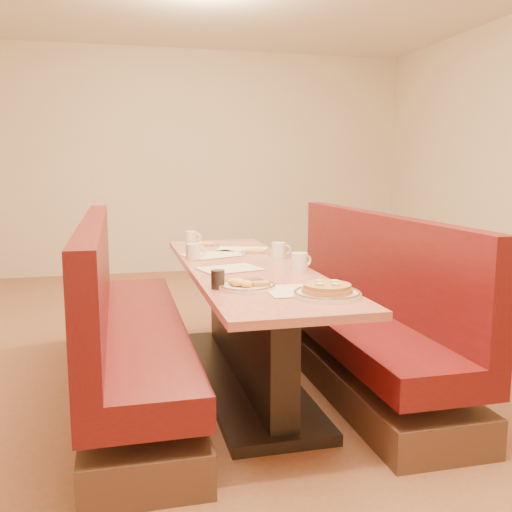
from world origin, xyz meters
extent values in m
plane|color=#9E6647|center=(0.00, 0.00, 0.00)|extent=(8.00, 8.00, 0.00)
cube|color=beige|center=(0.00, 4.00, 1.40)|extent=(6.00, 0.04, 2.80)
cube|color=black|center=(0.00, 0.00, 0.03)|extent=(0.55, 1.88, 0.06)
cube|color=black|center=(0.00, 0.00, 0.35)|extent=(0.15, 1.75, 0.71)
cube|color=#C5745B|center=(0.00, 0.00, 0.73)|extent=(0.70, 2.50, 0.04)
cube|color=#4C3326|center=(-0.68, 0.00, 0.10)|extent=(0.55, 2.50, 0.20)
cube|color=#5D1016|center=(-0.68, 0.00, 0.37)|extent=(0.55, 2.50, 0.16)
cube|color=#5D1016|center=(-0.89, 0.00, 0.75)|extent=(0.12, 2.50, 0.60)
cube|color=#4C3326|center=(0.68, 0.00, 0.10)|extent=(0.55, 2.50, 0.20)
cube|color=#5D1016|center=(0.68, 0.00, 0.37)|extent=(0.55, 2.50, 0.16)
cube|color=#5D1016|center=(0.89, 0.00, 0.75)|extent=(0.12, 2.50, 0.60)
cube|color=#F6E1C0|center=(-0.12, -0.11, 0.75)|extent=(0.40, 0.34, 0.00)
cube|color=#F6E1C0|center=(0.12, -0.77, 0.75)|extent=(0.37, 0.28, 0.00)
cube|color=#F6E1C0|center=(-0.12, 0.45, 0.75)|extent=(0.47, 0.42, 0.00)
cube|color=#F6E1C0|center=(0.12, 0.66, 0.75)|extent=(0.43, 0.38, 0.00)
cylinder|color=white|center=(0.18, -0.92, 0.76)|extent=(0.32, 0.32, 0.02)
torus|color=brown|center=(0.18, -0.92, 0.77)|extent=(0.31, 0.31, 0.01)
cylinder|color=#B87342|center=(0.18, -0.92, 0.78)|extent=(0.24, 0.24, 0.02)
cylinder|color=#B87342|center=(0.18, -0.92, 0.80)|extent=(0.22, 0.22, 0.02)
cylinder|color=beige|center=(0.23, -0.90, 0.82)|extent=(0.04, 0.04, 0.01)
cylinder|color=beige|center=(0.16, -0.88, 0.82)|extent=(0.04, 0.04, 0.01)
cylinder|color=beige|center=(0.14, -0.94, 0.82)|extent=(0.04, 0.04, 0.01)
cylinder|color=beige|center=(0.21, -0.97, 0.82)|extent=(0.04, 0.04, 0.01)
cylinder|color=white|center=(-0.14, -0.65, 0.76)|extent=(0.29, 0.29, 0.02)
torus|color=brown|center=(-0.14, -0.65, 0.77)|extent=(0.28, 0.28, 0.01)
ellipsoid|color=yellow|center=(-0.19, -0.68, 0.79)|extent=(0.07, 0.07, 0.04)
ellipsoid|color=yellow|center=(-0.15, -0.71, 0.79)|extent=(0.06, 0.06, 0.03)
ellipsoid|color=yellow|center=(-0.21, -0.64, 0.78)|extent=(0.06, 0.06, 0.03)
cylinder|color=brown|center=(-0.10, -0.63, 0.78)|extent=(0.11, 0.05, 0.02)
cylinder|color=brown|center=(-0.11, -0.60, 0.78)|extent=(0.11, 0.05, 0.02)
cube|color=gold|center=(-0.08, -0.69, 0.78)|extent=(0.09, 0.07, 0.02)
cylinder|color=white|center=(0.16, 0.42, 0.76)|extent=(0.20, 0.20, 0.02)
torus|color=brown|center=(0.16, 0.42, 0.77)|extent=(0.20, 0.20, 0.01)
cylinder|color=#CE8E48|center=(0.16, 0.42, 0.77)|extent=(0.14, 0.14, 0.02)
ellipsoid|color=yellow|center=(0.14, 0.43, 0.78)|extent=(0.04, 0.04, 0.02)
cylinder|color=white|center=(-0.12, 0.85, 0.76)|extent=(0.22, 0.22, 0.02)
torus|color=brown|center=(-0.12, 0.85, 0.77)|extent=(0.21, 0.21, 0.01)
cylinder|color=#CE8E48|center=(-0.12, 0.85, 0.78)|extent=(0.15, 0.15, 0.02)
ellipsoid|color=yellow|center=(-0.15, 0.87, 0.78)|extent=(0.04, 0.04, 0.02)
cylinder|color=white|center=(0.27, -0.24, 0.80)|extent=(0.10, 0.10, 0.10)
torus|color=white|center=(0.32, -0.22, 0.80)|extent=(0.07, 0.04, 0.07)
cylinder|color=black|center=(0.27, -0.24, 0.85)|extent=(0.08, 0.08, 0.01)
cylinder|color=white|center=(-0.28, 0.31, 0.80)|extent=(0.09, 0.09, 0.10)
torus|color=white|center=(-0.23, 0.31, 0.80)|extent=(0.07, 0.02, 0.07)
cylinder|color=black|center=(-0.28, 0.31, 0.84)|extent=(0.08, 0.08, 0.01)
cylinder|color=white|center=(0.28, 0.24, 0.80)|extent=(0.09, 0.09, 0.10)
torus|color=white|center=(0.33, 0.23, 0.80)|extent=(0.07, 0.03, 0.07)
cylinder|color=black|center=(0.28, 0.24, 0.84)|extent=(0.08, 0.08, 0.01)
cylinder|color=white|center=(-0.19, 1.10, 0.80)|extent=(0.09, 0.09, 0.10)
torus|color=white|center=(-0.15, 1.11, 0.80)|extent=(0.07, 0.02, 0.07)
cylinder|color=black|center=(-0.19, 1.10, 0.84)|extent=(0.08, 0.08, 0.01)
cylinder|color=black|center=(-0.28, -0.63, 0.80)|extent=(0.06, 0.06, 0.09)
cylinder|color=silver|center=(-0.28, -0.63, 0.80)|extent=(0.07, 0.07, 0.09)
cylinder|color=black|center=(0.28, 0.25, 0.79)|extent=(0.06, 0.06, 0.09)
cylinder|color=silver|center=(0.28, 0.25, 0.80)|extent=(0.07, 0.07, 0.09)
camera|label=1|loc=(-0.75, -3.36, 1.35)|focal=40.00mm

